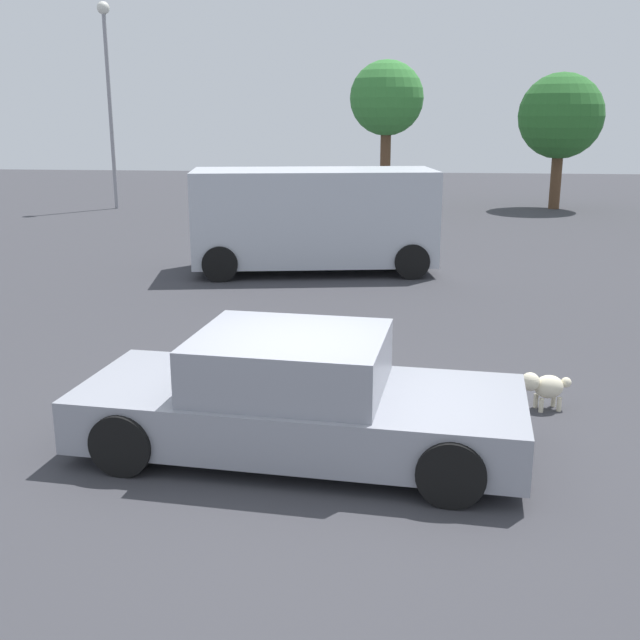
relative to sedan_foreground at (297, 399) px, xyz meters
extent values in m
plane|color=#38383D|center=(0.13, -0.06, -0.58)|extent=(80.00, 80.00, 0.00)
cube|color=gray|center=(0.03, 0.00, -0.15)|extent=(4.74, 2.23, 0.55)
cube|color=gray|center=(-0.07, 0.01, 0.41)|extent=(2.07, 1.84, 0.57)
cube|color=slate|center=(0.84, -0.08, 0.41)|extent=(0.20, 1.54, 0.48)
cube|color=slate|center=(-0.98, 0.09, 0.41)|extent=(0.20, 1.54, 0.48)
cylinder|color=black|center=(1.70, 0.70, -0.26)|extent=(0.66, 0.28, 0.64)
cylinder|color=black|center=(1.53, -1.00, -0.26)|extent=(0.66, 0.28, 0.64)
cylinder|color=black|center=(-1.48, 1.00, -0.26)|extent=(0.66, 0.28, 0.64)
cylinder|color=black|center=(-1.64, -0.70, -0.26)|extent=(0.66, 0.28, 0.64)
ellipsoid|color=beige|center=(2.84, 1.48, -0.30)|extent=(0.42, 0.36, 0.28)
sphere|color=beige|center=(2.61, 1.42, -0.22)|extent=(0.22, 0.22, 0.22)
sphere|color=beige|center=(2.53, 1.40, -0.23)|extent=(0.10, 0.10, 0.10)
cylinder|color=beige|center=(2.75, 1.38, -0.50)|extent=(0.06, 0.06, 0.17)
cylinder|color=beige|center=(2.71, 1.53, -0.50)|extent=(0.06, 0.06, 0.17)
cylinder|color=beige|center=(2.97, 1.44, -0.50)|extent=(0.06, 0.06, 0.17)
cylinder|color=beige|center=(2.93, 1.59, -0.50)|extent=(0.06, 0.06, 0.17)
sphere|color=beige|center=(3.05, 1.54, -0.25)|extent=(0.13, 0.13, 0.13)
cube|color=#B2B7C1|center=(-0.90, 9.55, 0.66)|extent=(5.57, 2.92, 2.05)
cube|color=slate|center=(1.67, 9.99, 1.11)|extent=(0.34, 1.74, 0.82)
cylinder|color=black|center=(0.96, 10.86, -0.20)|extent=(0.79, 0.37, 0.76)
cylinder|color=black|center=(1.29, 8.92, -0.20)|extent=(0.79, 0.37, 0.76)
cylinder|color=black|center=(-3.08, 10.17, -0.20)|extent=(0.79, 0.37, 0.76)
cylinder|color=black|center=(-2.76, 8.24, -0.20)|extent=(0.79, 0.37, 0.76)
cylinder|color=gray|center=(-9.60, 20.56, 2.87)|extent=(0.14, 0.14, 6.92)
sphere|color=silver|center=(-9.60, 20.56, 6.46)|extent=(0.44, 0.44, 0.44)
cylinder|color=brown|center=(6.74, 22.20, 0.52)|extent=(0.40, 0.40, 2.22)
sphere|color=#2D6B2D|center=(6.74, 22.20, 2.78)|extent=(3.08, 3.08, 3.08)
cylinder|color=brown|center=(0.42, 21.04, 0.92)|extent=(0.38, 0.38, 3.00)
sphere|color=#387F38|center=(0.42, 21.04, 3.40)|extent=(2.63, 2.63, 2.63)
camera|label=1|loc=(1.01, -7.41, 2.87)|focal=43.03mm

